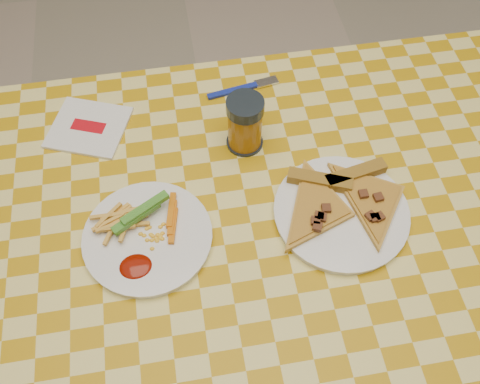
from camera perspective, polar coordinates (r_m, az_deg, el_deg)
name	(u,v)px	position (r m, az deg, el deg)	size (l,w,h in m)	color
ground	(248,364)	(1.62, 0.91, -17.90)	(8.00, 8.00, 0.00)	#BDB198
table	(253,260)	(0.97, 1.45, -7.24)	(1.28, 0.88, 0.76)	silver
plate_left	(148,238)	(0.92, -9.80, -4.85)	(0.21, 0.21, 0.01)	white
plate_right	(341,213)	(0.94, 10.72, -2.23)	(0.23, 0.23, 0.01)	white
fries_veggies	(141,227)	(0.91, -10.54, -3.65)	(0.16, 0.15, 0.04)	#F6B24E
pizza_slices	(342,200)	(0.94, 10.81, -0.89)	(0.29, 0.26, 0.02)	gold
drink_glass	(245,124)	(0.98, 0.53, 7.28)	(0.07, 0.07, 0.11)	black
napkin	(89,127)	(1.08, -15.83, 6.65)	(0.18, 0.17, 0.01)	white
fork	(244,88)	(1.11, 0.41, 11.06)	(0.15, 0.04, 0.01)	navy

